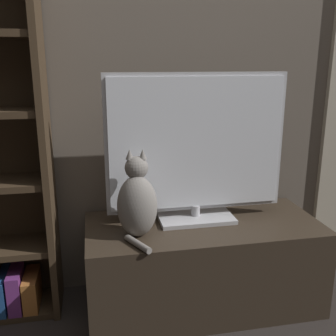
# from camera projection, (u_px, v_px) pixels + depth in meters

# --- Properties ---
(wall_back) EXTENTS (4.80, 0.05, 2.60)m
(wall_back) POSITION_uv_depth(u_px,v_px,m) (191.00, 41.00, 1.97)
(wall_back) COLOR #60564C
(wall_back) RESTS_ON ground_plane
(tv_stand) EXTENTS (1.14, 0.51, 0.44)m
(tv_stand) POSITION_uv_depth(u_px,v_px,m) (203.00, 263.00, 1.98)
(tv_stand) COLOR #33281E
(tv_stand) RESTS_ON ground_plane
(tv) EXTENTS (0.87, 0.22, 0.72)m
(tv) POSITION_uv_depth(u_px,v_px,m) (197.00, 149.00, 1.87)
(tv) COLOR #B7B7BC
(tv) RESTS_ON tv_stand
(cat) EXTENTS (0.20, 0.29, 0.39)m
(cat) POSITION_uv_depth(u_px,v_px,m) (137.00, 202.00, 1.75)
(cat) COLOR gray
(cat) RESTS_ON tv_stand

